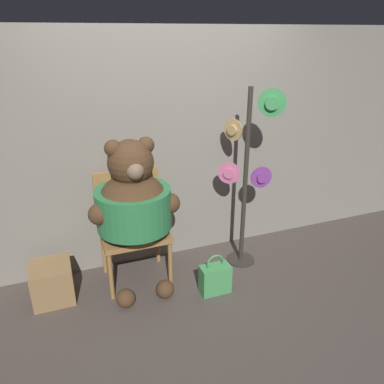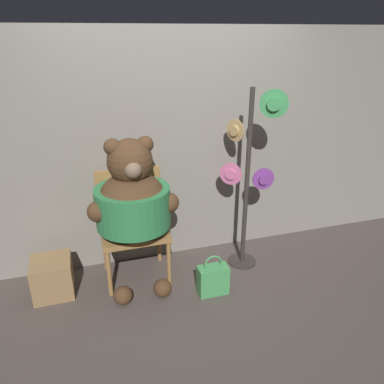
{
  "view_description": "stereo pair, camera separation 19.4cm",
  "coord_description": "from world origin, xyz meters",
  "px_view_note": "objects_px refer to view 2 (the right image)",
  "views": [
    {
      "loc": [
        -0.97,
        -2.66,
        2.18
      ],
      "look_at": [
        0.12,
        0.24,
        0.85
      ],
      "focal_mm": 35.0,
      "sensor_mm": 36.0,
      "label": 1
    },
    {
      "loc": [
        -0.78,
        -2.72,
        2.18
      ],
      "look_at": [
        0.12,
        0.24,
        0.85
      ],
      "focal_mm": 35.0,
      "sensor_mm": 36.0,
      "label": 2
    }
  ],
  "objects_px": {
    "teddy_bear": "(133,202)",
    "handbag_on_ground": "(213,279)",
    "chair": "(132,220)",
    "hat_display_rack": "(249,177)"
  },
  "relations": [
    {
      "from": "teddy_bear",
      "to": "handbag_on_ground",
      "type": "bearing_deg",
      "value": -30.54
    },
    {
      "from": "chair",
      "to": "hat_display_rack",
      "type": "distance_m",
      "value": 1.16
    },
    {
      "from": "teddy_bear",
      "to": "hat_display_rack",
      "type": "xyz_separation_m",
      "value": [
        1.1,
        0.01,
        0.11
      ]
    },
    {
      "from": "teddy_bear",
      "to": "hat_display_rack",
      "type": "relative_size",
      "value": 0.8
    },
    {
      "from": "teddy_bear",
      "to": "handbag_on_ground",
      "type": "height_order",
      "value": "teddy_bear"
    },
    {
      "from": "hat_display_rack",
      "to": "chair",
      "type": "bearing_deg",
      "value": 171.98
    },
    {
      "from": "chair",
      "to": "teddy_bear",
      "type": "bearing_deg",
      "value": -91.46
    },
    {
      "from": "chair",
      "to": "hat_display_rack",
      "type": "height_order",
      "value": "hat_display_rack"
    },
    {
      "from": "hat_display_rack",
      "to": "handbag_on_ground",
      "type": "distance_m",
      "value": 1.0
    },
    {
      "from": "handbag_on_ground",
      "to": "hat_display_rack",
      "type": "bearing_deg",
      "value": 38.25
    }
  ]
}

